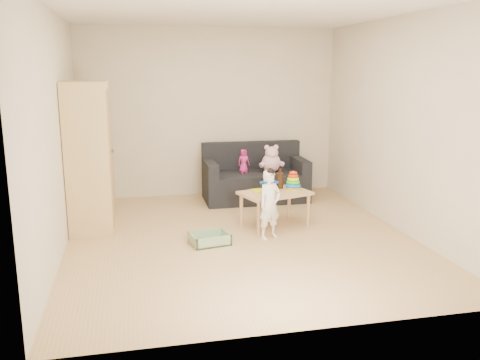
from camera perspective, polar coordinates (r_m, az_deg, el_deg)
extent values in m
plane|color=tan|center=(6.10, 0.04, -6.50)|extent=(4.50, 4.50, 0.00)
plane|color=white|center=(5.80, 0.04, 18.60)|extent=(4.50, 4.50, 0.00)
plane|color=beige|center=(8.01, -3.41, 7.57)|extent=(4.00, 0.00, 4.00)
plane|color=beige|center=(3.66, 7.53, 1.64)|extent=(4.00, 0.00, 4.00)
plane|color=beige|center=(5.73, -19.99, 4.89)|extent=(0.00, 4.50, 4.50)
plane|color=beige|center=(6.53, 17.57, 5.90)|extent=(0.00, 4.50, 4.50)
cube|color=#EDCA82|center=(6.59, -16.53, 2.63)|extent=(0.51, 1.02, 1.83)
cube|color=black|center=(7.75, 1.73, -0.70)|extent=(1.55, 0.79, 0.43)
cube|color=tan|center=(6.51, 3.92, -3.23)|extent=(0.97, 0.76, 0.45)
imported|color=white|center=(5.98, 3.38, -2.87)|extent=(0.35, 0.29, 0.80)
imported|color=#D22783|center=(7.62, 0.42, 2.11)|extent=(0.20, 0.15, 0.35)
cylinder|color=#EDAD0C|center=(6.64, 5.96, -0.87)|extent=(0.19, 0.19, 0.02)
cylinder|color=silver|center=(6.61, 5.98, 0.04)|extent=(0.02, 0.02, 0.22)
torus|color=blue|center=(6.63, 5.96, -0.60)|extent=(0.20, 0.20, 0.04)
torus|color=green|center=(6.62, 5.97, -0.23)|extent=(0.18, 0.18, 0.04)
torus|color=#D1FE0D|center=(6.61, 5.98, 0.13)|extent=(0.15, 0.15, 0.04)
torus|color=red|center=(6.60, 5.99, 0.47)|extent=(0.13, 0.13, 0.04)
torus|color=red|center=(6.59, 5.99, 0.79)|extent=(0.11, 0.11, 0.04)
cylinder|color=black|center=(6.62, 4.51, -0.09)|extent=(0.09, 0.09, 0.20)
cylinder|color=black|center=(6.60, 4.53, 0.89)|extent=(0.04, 0.04, 0.06)
cylinder|color=black|center=(6.59, 4.53, 1.17)|extent=(0.05, 0.05, 0.02)
cube|color=yellow|center=(6.48, 2.26, -1.18)|extent=(0.23, 0.23, 0.01)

